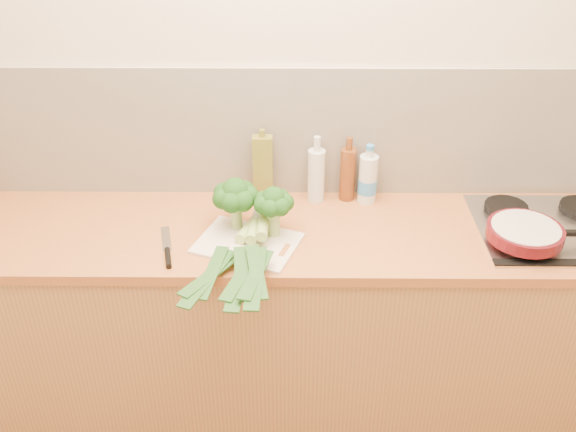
# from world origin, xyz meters

# --- Properties ---
(room_shell) EXTENTS (3.50, 3.50, 3.50)m
(room_shell) POSITION_xyz_m (0.00, 1.49, 1.17)
(room_shell) COLOR beige
(room_shell) RESTS_ON ground
(counter) EXTENTS (3.20, 0.62, 0.90)m
(counter) POSITION_xyz_m (0.00, 1.20, 0.45)
(counter) COLOR #AB8347
(counter) RESTS_ON ground
(gas_hob) EXTENTS (0.58, 0.50, 0.04)m
(gas_hob) POSITION_xyz_m (1.02, 1.20, 0.91)
(gas_hob) COLOR silver
(gas_hob) RESTS_ON counter
(chopping_board) EXTENTS (0.43, 0.37, 0.01)m
(chopping_board) POSITION_xyz_m (-0.15, 1.09, 0.91)
(chopping_board) COLOR white
(chopping_board) RESTS_ON counter
(broccoli_left) EXTENTS (0.17, 0.18, 0.21)m
(broccoli_left) POSITION_xyz_m (-0.19, 1.20, 1.05)
(broccoli_left) COLOR #8EAD65
(broccoli_left) RESTS_ON chopping_board
(broccoli_right) EXTENTS (0.15, 0.15, 0.20)m
(broccoli_right) POSITION_xyz_m (-0.05, 1.15, 1.05)
(broccoli_right) COLOR #8EAD65
(broccoli_right) RESTS_ON chopping_board
(leek_front) EXTENTS (0.30, 0.67, 0.04)m
(leek_front) POSITION_xyz_m (-0.17, 1.08, 0.93)
(leek_front) COLOR white
(leek_front) RESTS_ON chopping_board
(leek_mid) EXTENTS (0.12, 0.62, 0.04)m
(leek_mid) POSITION_xyz_m (-0.13, 1.02, 0.95)
(leek_mid) COLOR white
(leek_mid) RESTS_ON chopping_board
(leek_back) EXTENTS (0.11, 0.65, 0.04)m
(leek_back) POSITION_xyz_m (-0.09, 1.03, 0.97)
(leek_back) COLOR white
(leek_back) RESTS_ON chopping_board
(chefs_knife) EXTENTS (0.09, 0.28, 0.02)m
(chefs_knife) POSITION_xyz_m (-0.43, 1.02, 0.91)
(chefs_knife) COLOR silver
(chefs_knife) RESTS_ON counter
(skillet) EXTENTS (0.40, 0.28, 0.05)m
(skillet) POSITION_xyz_m (0.87, 1.09, 0.96)
(skillet) COLOR #530D15
(skillet) RESTS_ON gas_hob
(oil_tin) EXTENTS (0.08, 0.05, 0.31)m
(oil_tin) POSITION_xyz_m (-0.10, 1.43, 1.04)
(oil_tin) COLOR olive
(oil_tin) RESTS_ON counter
(glass_bottle) EXTENTS (0.07, 0.07, 0.28)m
(glass_bottle) POSITION_xyz_m (0.12, 1.42, 1.02)
(glass_bottle) COLOR silver
(glass_bottle) RESTS_ON counter
(amber_bottle) EXTENTS (0.06, 0.06, 0.27)m
(amber_bottle) POSITION_xyz_m (0.24, 1.44, 1.02)
(amber_bottle) COLOR brown
(amber_bottle) RESTS_ON counter
(water_bottle) EXTENTS (0.08, 0.08, 0.23)m
(water_bottle) POSITION_xyz_m (0.32, 1.42, 1.00)
(water_bottle) COLOR silver
(water_bottle) RESTS_ON counter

